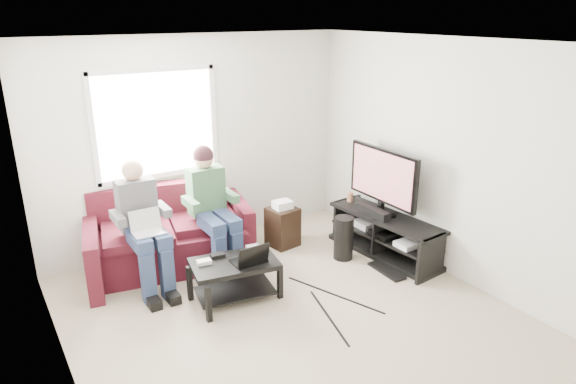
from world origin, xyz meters
The scene contains 26 objects.
floor centered at (0.00, 0.00, 0.00)m, with size 4.50×4.50×0.00m, color #B4A58C.
ceiling centered at (0.00, 0.00, 2.60)m, with size 4.50×4.50×0.00m, color white.
wall_back centered at (0.00, 2.25, 1.30)m, with size 4.50×4.50×0.00m, color silver.
wall_front centered at (0.00, -2.25, 1.30)m, with size 4.50×4.50×0.00m, color silver.
wall_left centered at (-2.00, 0.00, 1.30)m, with size 4.50×4.50×0.00m, color silver.
wall_right centered at (2.00, 0.00, 1.30)m, with size 4.50×4.50×0.00m, color silver.
window centered at (-0.50, 2.23, 1.60)m, with size 1.48×0.04×1.28m.
sofa centered at (-0.58, 1.82, 0.33)m, with size 2.12×1.24×0.91m.
person_left centered at (-0.98, 1.47, 0.76)m, with size 0.40×0.70×1.38m.
person_right centered at (-0.18, 1.49, 0.82)m, with size 0.40×0.71×1.42m.
laptop_silver centered at (-0.98, 1.29, 0.75)m, with size 0.32×0.22×0.24m, color silver, non-canonical shape.
coffee_table centered at (-0.31, 0.70, 0.32)m, with size 0.95×0.68×0.43m.
laptop_black centered at (-0.19, 0.62, 0.55)m, with size 0.34×0.24×0.24m, color black, non-canonical shape.
controller_a centered at (-0.59, 0.82, 0.45)m, with size 0.14×0.09×0.04m, color silver.
controller_b centered at (-0.41, 0.88, 0.45)m, with size 0.14×0.09×0.04m, color black.
controller_c centered at (-0.01, 0.85, 0.45)m, with size 0.14×0.09×0.04m, color gray.
tv_stand centered at (1.71, 0.64, 0.23)m, with size 0.59×1.56×0.51m.
tv centered at (1.71, 0.74, 0.97)m, with size 0.12×1.10×0.81m.
soundbar centered at (1.59, 0.74, 0.56)m, with size 0.12×0.50×0.10m, color black.
drink_cup centered at (1.66, 1.27, 0.57)m, with size 0.08×0.08×0.12m, color #965F40.
console_white centered at (1.71, 0.24, 0.30)m, with size 0.30×0.22×0.06m, color silver.
console_grey centered at (1.71, 0.94, 0.31)m, with size 0.34×0.26×0.08m, color gray.
console_black centered at (1.71, 0.59, 0.30)m, with size 0.38×0.30×0.07m, color black.
subwoofer centered at (1.22, 0.83, 0.26)m, with size 0.23×0.23×0.53m, color black.
keyboard_floor centered at (1.42, 0.28, 0.01)m, with size 0.17×0.50×0.03m, color black.
end_table centered at (0.79, 1.54, 0.27)m, with size 0.34×0.34×0.60m.
Camera 1 is at (-2.37, -3.54, 2.85)m, focal length 32.00 mm.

